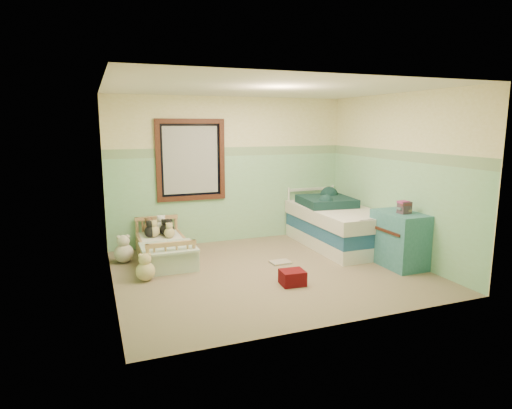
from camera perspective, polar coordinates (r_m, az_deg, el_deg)
name	(u,v)px	position (r m, az deg, el deg)	size (l,w,h in m)	color
floor	(270,271)	(6.22, 1.83, -8.75)	(4.20, 3.60, 0.02)	#706248
ceiling	(271,88)	(5.90, 1.97, 15.05)	(4.20, 3.60, 0.02)	beige
wall_back	(230,170)	(7.61, -3.38, 4.49)	(4.20, 0.04, 2.50)	#D5CA88
wall_front	(341,206)	(4.35, 11.12, -0.16)	(4.20, 0.04, 2.50)	#D5CA88
wall_left	(108,191)	(5.48, -18.81, 1.64)	(0.04, 3.60, 2.50)	#D5CA88
wall_right	(397,177)	(7.01, 17.95, 3.50)	(0.04, 3.60, 2.50)	#D5CA88
wainscot_mint	(231,199)	(7.66, -3.30, 0.76)	(4.20, 0.01, 1.50)	#91CC9F
border_strip	(230,152)	(7.57, -3.37, 6.93)	(4.20, 0.01, 0.15)	#3F7449
window_frame	(191,160)	(7.37, -8.52, 5.77)	(1.16, 0.06, 1.36)	black
window_blinds	(191,160)	(7.38, -8.53, 5.77)	(0.92, 0.01, 1.12)	beige
toddler_bed_frame	(164,254)	(6.82, -11.95, -6.37)	(0.70, 1.39, 0.18)	#AB724D
toddler_mattress	(164,245)	(6.78, -12.00, -5.15)	(0.64, 1.33, 0.12)	white
patchwork_quilt	(168,247)	(6.35, -11.40, -5.50)	(0.76, 0.70, 0.03)	#6C9AC6
plush_bed_brown	(149,228)	(7.21, -13.85, -3.04)	(0.19, 0.19, 0.19)	brown
plush_bed_white	(161,227)	(7.23, -12.28, -2.89)	(0.20, 0.20, 0.20)	white
plush_bed_tan	(154,231)	(7.00, -13.22, -3.43)	(0.18, 0.18, 0.18)	#D3BB81
plush_bed_dark	(169,230)	(7.03, -11.36, -3.31)	(0.18, 0.18, 0.18)	black
plush_floor_cream	(124,253)	(6.82, -16.90, -6.12)	(0.29, 0.29, 0.29)	beige
plush_floor_tan	(145,271)	(5.99, -14.26, -8.48)	(0.25, 0.25, 0.25)	#D3BB81
twin_bed_frame	(337,240)	(7.53, 10.52, -4.57)	(0.98, 1.96, 0.22)	white
twin_boxspring	(337,227)	(7.47, 10.57, -2.94)	(0.98, 1.96, 0.22)	navy
twin_mattress	(338,214)	(7.43, 10.63, -1.28)	(1.02, 2.00, 0.22)	silver
teal_blanket	(326,201)	(7.62, 9.18, 0.44)	(0.83, 0.88, 0.14)	black
dresser	(399,239)	(6.66, 18.24, -4.35)	(0.50, 0.79, 0.79)	#296667
book_stack	(404,208)	(6.51, 18.86, -0.39)	(0.17, 0.13, 0.17)	brown
red_pillow	(292,278)	(5.70, 4.80, -9.50)	(0.30, 0.27, 0.19)	maroon
floor_book	(280,262)	(6.55, 3.22, -7.55)	(0.29, 0.22, 0.03)	#F49E2F
extra_plush_0	(150,232)	(6.99, -13.67, -3.46)	(0.18, 0.18, 0.18)	black
extra_plush_1	(165,230)	(7.08, -11.78, -3.23)	(0.18, 0.18, 0.18)	black
extra_plush_2	(170,233)	(6.90, -11.25, -3.64)	(0.17, 0.17, 0.17)	#D3BB81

